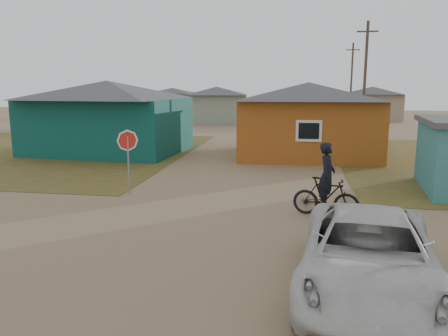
{
  "coord_description": "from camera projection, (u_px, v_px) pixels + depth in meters",
  "views": [
    {
      "loc": [
        1.86,
        -9.7,
        3.75
      ],
      "look_at": [
        -0.21,
        3.0,
        1.3
      ],
      "focal_mm": 35.0,
      "sensor_mm": 36.0,
      "label": 1
    }
  ],
  "objects": [
    {
      "name": "ground",
      "position": [
        213.0,
        245.0,
        10.4
      ],
      "size": [
        120.0,
        120.0,
        0.0
      ],
      "primitive_type": "plane",
      "color": "#886D4E"
    },
    {
      "name": "house_teal",
      "position": [
        108.0,
        116.0,
        24.45
      ],
      "size": [
        8.93,
        7.08,
        4.0
      ],
      "color": "#0B4038",
      "rests_on": "ground"
    },
    {
      "name": "utility_pole_far",
      "position": [
        351.0,
        81.0,
        45.29
      ],
      "size": [
        1.4,
        0.2,
        8.0
      ],
      "color": "brown",
      "rests_on": "ground"
    },
    {
      "name": "stop_sign",
      "position": [
        128.0,
        147.0,
        14.86
      ],
      "size": [
        0.72,
        0.24,
        2.27
      ],
      "color": "gray",
      "rests_on": "ground"
    },
    {
      "name": "vehicle",
      "position": [
        369.0,
        255.0,
        7.87
      ],
      "size": [
        2.99,
        5.46,
        1.45
      ],
      "primitive_type": "imported",
      "rotation": [
        0.0,
        0.0,
        -0.12
      ],
      "color": "silver",
      "rests_on": "ground"
    },
    {
      "name": "house_yellow",
      "position": [
        307.0,
        118.0,
        23.2
      ],
      "size": [
        7.72,
        6.76,
        3.9
      ],
      "color": "#9B5017",
      "rests_on": "ground"
    },
    {
      "name": "utility_pole_near",
      "position": [
        365.0,
        79.0,
        29.93
      ],
      "size": [
        1.4,
        0.2,
        8.0
      ],
      "color": "brown",
      "rests_on": "ground"
    },
    {
      "name": "house_pale_west",
      "position": [
        217.0,
        104.0,
        43.96
      ],
      "size": [
        7.04,
        6.15,
        3.6
      ],
      "color": "gray",
      "rests_on": "ground"
    },
    {
      "name": "grass_nw",
      "position": [
        17.0,
        151.0,
        25.21
      ],
      "size": [
        20.0,
        18.0,
        0.0
      ],
      "primitive_type": "cube",
      "color": "brown",
      "rests_on": "ground"
    },
    {
      "name": "cyclist",
      "position": [
        326.0,
        190.0,
        12.53
      ],
      "size": [
        1.99,
        0.97,
        2.16
      ],
      "color": "black",
      "rests_on": "ground"
    },
    {
      "name": "house_pale_north",
      "position": [
        173.0,
        101.0,
        56.88
      ],
      "size": [
        6.28,
        5.81,
        3.4
      ],
      "color": "gray",
      "rests_on": "ground"
    },
    {
      "name": "house_beige_east",
      "position": [
        372.0,
        103.0,
        47.26
      ],
      "size": [
        6.95,
        6.05,
        3.6
      ],
      "color": "gray",
      "rests_on": "ground"
    }
  ]
}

